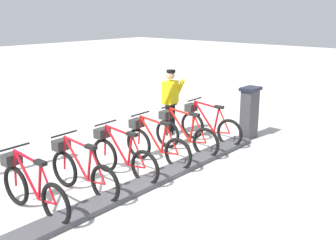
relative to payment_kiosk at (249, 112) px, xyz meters
name	(u,v)px	position (x,y,z in m)	size (l,w,h in m)	color
ground_plane	(153,182)	(-0.05, 3.54, -0.67)	(60.00, 60.00, 0.00)	beige
dock_rail_base	(153,180)	(-0.05, 3.54, -0.62)	(0.44, 6.41, 0.10)	#47474C
payment_kiosk	(249,112)	(0.00, 0.00, 0.00)	(0.36, 0.52, 1.28)	#38383D
bike_docked_0	(208,125)	(0.57, 0.94, -0.24)	(1.72, 0.54, 1.02)	black
bike_docked_1	(183,134)	(0.57, 1.87, -0.24)	(1.72, 0.54, 1.02)	black
bike_docked_2	(155,144)	(0.57, 2.80, -0.24)	(1.72, 0.54, 1.02)	black
bike_docked_3	(121,156)	(0.57, 3.74, -0.24)	(1.72, 0.54, 1.02)	black
bike_docked_4	(81,170)	(0.57, 4.67, -0.24)	(1.72, 0.54, 1.02)	black
bike_docked_5	(32,188)	(0.57, 5.61, -0.24)	(1.72, 0.54, 1.02)	black
worker_near_rack	(171,100)	(1.63, 1.06, 0.24)	(0.49, 0.67, 1.66)	white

